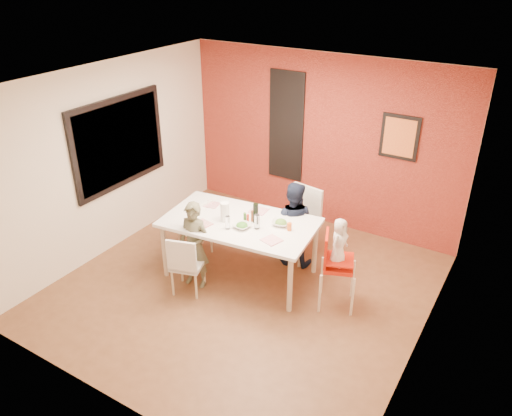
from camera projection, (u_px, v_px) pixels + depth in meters
The scene contains 35 objects.
ground at pixel (244, 287), 6.63m from camera, with size 4.50×4.50×0.00m, color brown.
ceiling at pixel (242, 83), 5.39m from camera, with size 4.50×4.50×0.02m, color white.
wall_back at pixel (321, 142), 7.72m from camera, with size 4.50×0.02×2.70m, color beige.
wall_front at pixel (103, 293), 4.30m from camera, with size 4.50×0.02×2.70m, color beige.
wall_left at pixel (109, 160), 7.05m from camera, with size 0.02×4.50×2.70m, color beige.
wall_right at pixel (433, 247), 4.97m from camera, with size 0.02×4.50×2.70m, color beige.
brick_accent_wall at pixel (321, 142), 7.70m from camera, with size 4.50×0.02×2.70m, color maroon.
picture_window_frame at pixel (119, 142), 7.09m from camera, with size 0.05×1.70×1.30m, color black.
picture_window_pane at pixel (120, 143), 7.09m from camera, with size 0.02×1.55×1.15m, color black.
glassblock_strip at pixel (286, 127), 7.90m from camera, with size 0.55×0.03×1.70m, color silver.
glassblock_surround at pixel (286, 127), 7.89m from camera, with size 0.60×0.03×1.76m, color black.
art_print_frame at pixel (400, 137), 6.99m from camera, with size 0.54×0.03×0.64m, color black.
art_print_canvas at pixel (399, 137), 6.98m from camera, with size 0.44×0.01×0.54m, color orange.
dining_table at pixel (240, 226), 6.56m from camera, with size 2.10×1.32×0.83m.
chair_near at pixel (185, 263), 6.30m from camera, with size 0.49×0.49×0.84m.
chair_far at pixel (302, 219), 7.10m from camera, with size 0.56×0.56×1.05m.
chair_left at pixel (198, 226), 7.11m from camera, with size 0.45×0.45×0.86m.
high_chair at pixel (335, 263), 6.05m from camera, with size 0.54×0.54×1.00m.
child_near at pixel (194, 245), 6.43m from camera, with size 0.44×0.29×1.20m, color brown.
child_far at pixel (293, 224), 6.90m from camera, with size 0.60×0.47×1.24m, color black.
toddler at pixel (339, 242), 5.92m from camera, with size 0.30×0.19×0.61m, color silver.
plate_near_left at pixel (202, 224), 6.44m from camera, with size 0.21×0.21×0.01m, color silver.
plate_far_mid at pixel (259, 211), 6.78m from camera, with size 0.22×0.22×0.01m, color white.
plate_near_right at pixel (272, 240), 6.08m from camera, with size 0.21×0.21×0.01m, color white.
plate_far_left at pixel (211, 205), 6.94m from camera, with size 0.19×0.19×0.01m, color silver.
salad_bowl_a at pixel (242, 226), 6.36m from camera, with size 0.22×0.22×0.05m, color white.
salad_bowl_b at pixel (281, 223), 6.43m from camera, with size 0.23×0.23×0.06m, color white.
wine_bottle at pixel (256, 213), 6.44m from camera, with size 0.07×0.07×0.26m, color black.
wine_glass_a at pixel (228, 222), 6.31m from camera, with size 0.06×0.06×0.18m, color white.
wine_glass_b at pixel (257, 222), 6.31m from camera, with size 0.07×0.07×0.19m, color silver.
paper_towel_roll at pixel (225, 212), 6.47m from camera, with size 0.12×0.12×0.26m, color white.
condiment_red at pixel (248, 219), 6.43m from camera, with size 0.03×0.03×0.13m, color red.
condiment_green at pixel (245, 218), 6.45m from camera, with size 0.04×0.04×0.15m, color #356923.
condiment_brown at pixel (252, 216), 6.49m from camera, with size 0.04×0.04×0.15m, color brown.
sippy_cup at pixel (289, 227), 6.29m from camera, with size 0.06×0.06×0.10m, color #D05717.
Camera 1 is at (2.94, -4.54, 3.97)m, focal length 35.00 mm.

